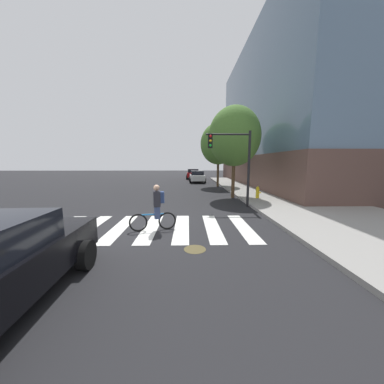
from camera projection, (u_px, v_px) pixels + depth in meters
ground_plane at (136, 228)px, 7.83m from camera, size 120.00×120.00×0.00m
sidewalk at (361, 225)px, 7.98m from camera, size 6.50×50.00×0.15m
crosswalk_stripes at (151, 228)px, 7.84m from camera, size 7.67×3.46×0.01m
manhole_cover at (195, 249)px, 5.89m from camera, size 0.64×0.64×0.01m
sedan_mid at (197, 176)px, 26.15m from camera, size 2.10×4.31×1.47m
sedan_far at (193, 174)px, 31.96m from camera, size 2.17×4.50×1.54m
cyclist at (156, 208)px, 7.45m from camera, size 1.68×0.45×1.69m
traffic_light_near at (234, 156)px, 11.20m from camera, size 2.47×0.28×4.20m
fire_hydrant at (258, 192)px, 13.57m from camera, size 0.33×0.22×0.78m
street_tree_near at (234, 136)px, 14.07m from camera, size 3.56×3.56×6.33m
street_tree_mid at (218, 144)px, 20.96m from camera, size 3.67×3.67×6.52m
corner_building at (319, 115)px, 22.68m from camera, size 16.76×25.54×15.56m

